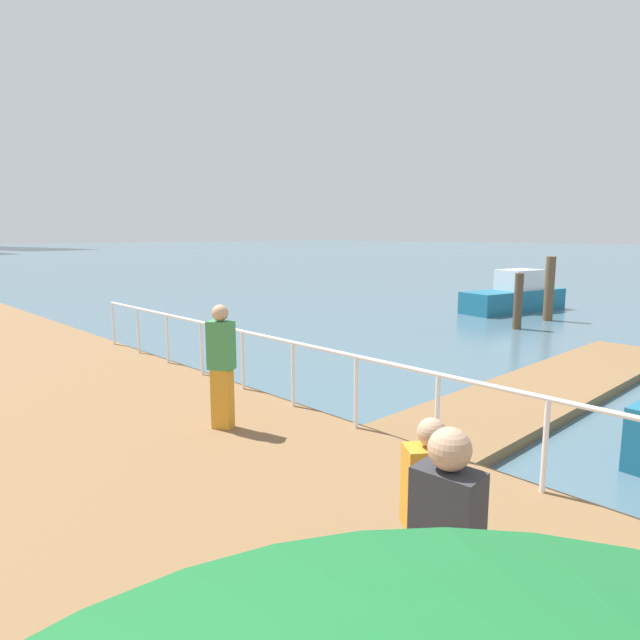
# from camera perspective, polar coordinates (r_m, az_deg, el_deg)

# --- Properties ---
(ground_plane) EXTENTS (300.00, 300.00, 0.00)m
(ground_plane) POSITION_cam_1_polar(r_m,az_deg,el_deg) (17.38, -12.66, -1.67)
(ground_plane) COLOR #476675
(floating_dock) EXTENTS (10.77, 2.00, 0.18)m
(floating_dock) POSITION_cam_1_polar(r_m,az_deg,el_deg) (11.97, 22.58, -6.60)
(floating_dock) COLOR olive
(floating_dock) RESTS_ON ground_plane
(boardwalk_railing) EXTENTS (0.06, 22.03, 1.08)m
(boardwalk_railing) POSITION_cam_1_polar(r_m,az_deg,el_deg) (6.40, 22.49, -9.58)
(boardwalk_railing) COLOR white
(boardwalk_railing) RESTS_ON boardwalk
(dock_piling_0) EXTENTS (0.28, 0.28, 1.86)m
(dock_piling_0) POSITION_cam_1_polar(r_m,az_deg,el_deg) (19.27, 19.88, 1.84)
(dock_piling_0) COLOR brown
(dock_piling_0) RESTS_ON ground_plane
(dock_piling_1) EXTENTS (0.34, 0.34, 2.32)m
(dock_piling_1) POSITION_cam_1_polar(r_m,az_deg,el_deg) (21.53, 22.71, 3.01)
(dock_piling_1) COLOR brown
(dock_piling_1) RESTS_ON ground_plane
(moored_boat_0) EXTENTS (4.97, 2.39, 1.68)m
(moored_boat_0) POSITION_cam_1_polar(r_m,az_deg,el_deg) (23.66, 19.54, 2.34)
(moored_boat_0) COLOR #1E6B8C
(moored_boat_0) RESTS_ON ground_plane
(pedestrian_0) EXTENTS (0.37, 0.42, 1.79)m
(pedestrian_0) POSITION_cam_1_polar(r_m,az_deg,el_deg) (7.93, -10.19, -4.54)
(pedestrian_0) COLOR orange
(pedestrian_0) RESTS_ON boardwalk
(pedestrian_1) EXTENTS (0.25, 0.38, 1.78)m
(pedestrian_1) POSITION_cam_1_polar(r_m,az_deg,el_deg) (3.38, 12.82, -24.48)
(pedestrian_1) COLOR #334C99
(pedestrian_1) RESTS_ON boardwalk
(pedestrian_2) EXTENTS (0.42, 0.39, 1.54)m
(pedestrian_2) POSITION_cam_1_polar(r_m,az_deg,el_deg) (4.17, 11.21, -19.78)
(pedestrian_2) COLOR #334C99
(pedestrian_2) RESTS_ON boardwalk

